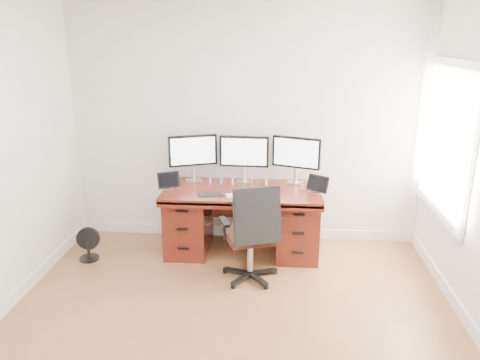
# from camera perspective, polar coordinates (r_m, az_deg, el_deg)

# --- Properties ---
(ground) EXTENTS (4.50, 4.50, 0.00)m
(ground) POSITION_cam_1_polar(r_m,az_deg,el_deg) (3.83, -1.94, -20.72)
(ground) COLOR brown
(ground) RESTS_ON ground
(back_wall) EXTENTS (4.00, 0.10, 2.70)m
(back_wall) POSITION_cam_1_polar(r_m,az_deg,el_deg) (5.35, 0.66, 6.51)
(back_wall) COLOR white
(back_wall) RESTS_ON ground
(desk) EXTENTS (1.70, 0.80, 0.75)m
(desk) POSITION_cam_1_polar(r_m,az_deg,el_deg) (5.22, 0.30, -4.66)
(desk) COLOR #541910
(desk) RESTS_ON ground
(office_chair) EXTENTS (0.70, 0.70, 1.02)m
(office_chair) POSITION_cam_1_polar(r_m,az_deg,el_deg) (4.65, 1.43, -8.44)
(office_chair) COLOR black
(office_chair) RESTS_ON ground
(floor_fan) EXTENTS (0.25, 0.21, 0.37)m
(floor_fan) POSITION_cam_1_polar(r_m,az_deg,el_deg) (5.37, -18.04, -7.50)
(floor_fan) COLOR black
(floor_fan) RESTS_ON ground
(monitor_left) EXTENTS (0.53, 0.23, 0.53)m
(monitor_left) POSITION_cam_1_polar(r_m,az_deg,el_deg) (5.30, -5.76, 3.40)
(monitor_left) COLOR silver
(monitor_left) RESTS_ON desk
(monitor_center) EXTENTS (0.55, 0.15, 0.53)m
(monitor_center) POSITION_cam_1_polar(r_m,az_deg,el_deg) (5.23, 0.50, 3.29)
(monitor_center) COLOR silver
(monitor_center) RESTS_ON desk
(monitor_right) EXTENTS (0.53, 0.21, 0.53)m
(monitor_right) POSITION_cam_1_polar(r_m,az_deg,el_deg) (5.22, 6.87, 3.14)
(monitor_right) COLOR silver
(monitor_right) RESTS_ON desk
(tablet_left) EXTENTS (0.25, 0.16, 0.19)m
(tablet_left) POSITION_cam_1_polar(r_m,az_deg,el_deg) (5.11, -8.71, -0.17)
(tablet_left) COLOR silver
(tablet_left) RESTS_ON desk
(tablet_right) EXTENTS (0.24, 0.19, 0.19)m
(tablet_right) POSITION_cam_1_polar(r_m,az_deg,el_deg) (5.00, 9.47, -0.62)
(tablet_right) COLOR silver
(tablet_right) RESTS_ON desk
(keyboard) EXTENTS (0.28, 0.20, 0.01)m
(keyboard) POSITION_cam_1_polar(r_m,az_deg,el_deg) (4.87, -0.18, -1.82)
(keyboard) COLOR silver
(keyboard) RESTS_ON desk
(trackpad) EXTENTS (0.14, 0.14, 0.01)m
(trackpad) POSITION_cam_1_polar(r_m,az_deg,el_deg) (4.85, 2.78, -1.95)
(trackpad) COLOR silver
(trackpad) RESTS_ON desk
(drawing_tablet) EXTENTS (0.28, 0.22, 0.01)m
(drawing_tablet) POSITION_cam_1_polar(r_m,az_deg,el_deg) (4.92, -3.66, -1.69)
(drawing_tablet) COLOR black
(drawing_tablet) RESTS_ON desk
(phone) EXTENTS (0.15, 0.08, 0.01)m
(phone) POSITION_cam_1_polar(r_m,az_deg,el_deg) (5.07, 0.78, -1.08)
(phone) COLOR black
(phone) RESTS_ON desk
(figurine_pink) EXTENTS (0.03, 0.03, 0.07)m
(figurine_pink) POSITION_cam_1_polar(r_m,az_deg,el_deg) (5.24, -3.66, -0.09)
(figurine_pink) COLOR #F479CC
(figurine_pink) RESTS_ON desk
(figurine_blue) EXTENTS (0.03, 0.03, 0.07)m
(figurine_blue) POSITION_cam_1_polar(r_m,az_deg,el_deg) (5.22, -2.31, -0.13)
(figurine_blue) COLOR #4D75DB
(figurine_blue) RESTS_ON desk
(figurine_yellow) EXTENTS (0.03, 0.03, 0.07)m
(figurine_yellow) POSITION_cam_1_polar(r_m,az_deg,el_deg) (5.21, -0.90, -0.16)
(figurine_yellow) COLOR tan
(figurine_yellow) RESTS_ON desk
(figurine_brown) EXTENTS (0.03, 0.03, 0.07)m
(figurine_brown) POSITION_cam_1_polar(r_m,az_deg,el_deg) (5.19, 1.41, -0.22)
(figurine_brown) COLOR brown
(figurine_brown) RESTS_ON desk
(figurine_orange) EXTENTS (0.03, 0.03, 0.07)m
(figurine_orange) POSITION_cam_1_polar(r_m,az_deg,el_deg) (5.19, 3.21, -0.26)
(figurine_orange) COLOR #FFAD49
(figurine_orange) RESTS_ON desk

